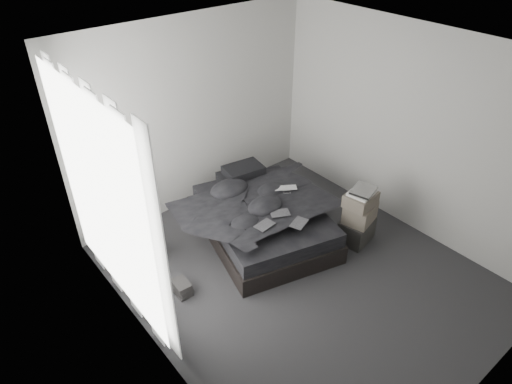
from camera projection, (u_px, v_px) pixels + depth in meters
floor at (299, 273)px, 5.41m from camera, size 3.60×4.20×0.01m
ceiling at (315, 55)px, 3.95m from camera, size 3.60×4.20×0.01m
wall_back at (194, 115)px, 6.02m from camera, size 3.60×0.01×2.60m
wall_front at (508, 300)px, 3.34m from camera, size 3.60×0.01×2.60m
wall_left at (149, 256)px, 3.73m from camera, size 0.01×4.20×2.60m
wall_right at (409, 131)px, 5.63m from camera, size 0.01×4.20×2.60m
window_left at (104, 202)px, 4.29m from camera, size 0.02×2.00×2.30m
curtain_left at (110, 206)px, 4.36m from camera, size 0.06×2.12×2.48m
bed at (264, 228)px, 5.93m from camera, size 1.79×2.10×0.25m
mattress at (264, 214)px, 5.81m from camera, size 1.72×2.03×0.19m
duvet at (265, 203)px, 5.66m from camera, size 1.69×1.84×0.21m
pillow_lower at (239, 178)px, 6.23m from camera, size 0.62×0.50×0.12m
pillow_upper at (243, 170)px, 6.17m from camera, size 0.56×0.43×0.11m
laptop at (286, 186)px, 5.78m from camera, size 0.34×0.31×0.02m
comic_a at (265, 220)px, 5.19m from camera, size 0.24×0.18×0.01m
comic_b at (280, 208)px, 5.38m from camera, size 0.27×0.24×0.01m
comic_c at (299, 218)px, 5.22m from camera, size 0.27×0.22×0.01m
side_stand at (139, 235)px, 5.39m from camera, size 0.49×0.49×0.77m
papers at (136, 209)px, 5.17m from camera, size 0.30×0.23×0.02m
floor_books at (182, 288)px, 5.10m from camera, size 0.17×0.24×0.16m
box_lower at (356, 230)px, 5.84m from camera, size 0.48×0.41×0.31m
box_mid at (360, 212)px, 5.68m from camera, size 0.47×0.41×0.24m
box_upper at (361, 199)px, 5.56m from camera, size 0.42×0.36×0.17m
art_book_white at (362, 192)px, 5.51m from camera, size 0.37×0.32×0.03m
art_book_snake at (364, 190)px, 5.50m from camera, size 0.37×0.33×0.03m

